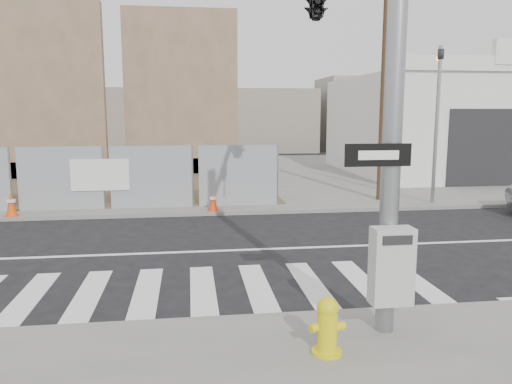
{
  "coord_description": "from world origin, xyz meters",
  "views": [
    {
      "loc": [
        -0.2,
        -11.19,
        3.17
      ],
      "look_at": [
        1.28,
        -0.21,
        1.4
      ],
      "focal_mm": 35.0,
      "sensor_mm": 36.0,
      "label": 1
    }
  ],
  "objects": [
    {
      "name": "ground",
      "position": [
        0.0,
        0.0,
        0.0
      ],
      "size": [
        100.0,
        100.0,
        0.0
      ],
      "primitive_type": "plane",
      "color": "black",
      "rests_on": "ground"
    },
    {
      "name": "sidewalk_far",
      "position": [
        0.0,
        14.0,
        0.06
      ],
      "size": [
        50.0,
        20.0,
        0.12
      ],
      "primitive_type": "cube",
      "color": "slate",
      "rests_on": "ground"
    },
    {
      "name": "signal_pole",
      "position": [
        2.49,
        -2.05,
        4.78
      ],
      "size": [
        0.96,
        5.87,
        7.0
      ],
      "color": "gray",
      "rests_on": "sidewalk_near"
    },
    {
      "name": "far_signal_pole",
      "position": [
        8.0,
        4.6,
        3.48
      ],
      "size": [
        0.16,
        0.2,
        5.6
      ],
      "color": "gray",
      "rests_on": "sidewalk_far"
    },
    {
      "name": "concrete_wall_left",
      "position": [
        -7.0,
        13.08,
        3.38
      ],
      "size": [
        6.0,
        1.3,
        8.0
      ],
      "color": "brown",
      "rests_on": "sidewalk_far"
    },
    {
      "name": "concrete_wall_right",
      "position": [
        -0.5,
        14.08,
        3.38
      ],
      "size": [
        5.5,
        1.3,
        8.0
      ],
      "color": "brown",
      "rests_on": "sidewalk_far"
    },
    {
      "name": "auto_shop",
      "position": [
        14.0,
        12.97,
        2.54
      ],
      "size": [
        12.0,
        10.2,
        5.95
      ],
      "color": "silver",
      "rests_on": "sidewalk_far"
    },
    {
      "name": "utility_pole_right",
      "position": [
        6.5,
        5.5,
        5.2
      ],
      "size": [
        1.6,
        0.28,
        10.0
      ],
      "color": "#473421",
      "rests_on": "sidewalk_far"
    },
    {
      "name": "fire_hydrant",
      "position": [
        1.5,
        -5.38,
        0.49
      ],
      "size": [
        0.5,
        0.5,
        0.75
      ],
      "rotation": [
        0.0,
        0.0,
        0.33
      ],
      "color": "#D7C90B",
      "rests_on": "sidewalk_near"
    },
    {
      "name": "traffic_cone_c",
      "position": [
        -5.48,
        4.22,
        0.46
      ],
      "size": [
        0.39,
        0.39,
        0.7
      ],
      "rotation": [
        0.0,
        0.0,
        0.09
      ],
      "color": "#DE490B",
      "rests_on": "sidewalk_far"
    },
    {
      "name": "traffic_cone_d",
      "position": [
        0.53,
        4.22,
        0.42
      ],
      "size": [
        0.38,
        0.38,
        0.62
      ],
      "rotation": [
        0.0,
        0.0,
        0.23
      ],
      "color": "#EE3A0C",
      "rests_on": "sidewalk_far"
    }
  ]
}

